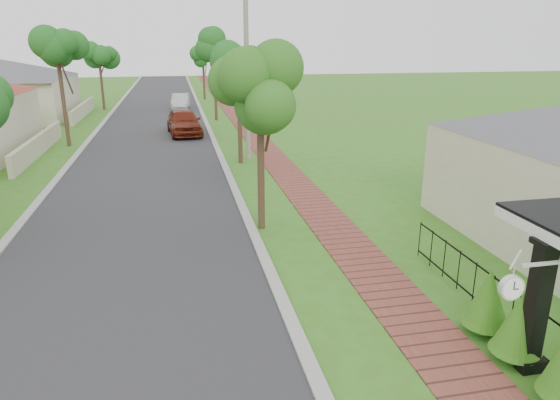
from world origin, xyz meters
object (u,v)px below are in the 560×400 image
object	(u,v)px
utility_pole	(247,65)
station_clock	(514,286)
parked_car_red	(184,122)
parked_car_white	(181,102)
near_tree	(260,96)
porch_post	(536,313)

from	to	relation	value
utility_pole	station_clock	size ratio (longest dim) A/B	8.52
parked_car_red	parked_car_white	size ratio (longest dim) A/B	1.21
parked_car_red	station_clock	bearing A→B (deg)	-85.05
parked_car_red	near_tree	xyz separation A→B (m)	(1.99, -17.30, 3.36)
utility_pole	parked_car_red	bearing A→B (deg)	111.99
porch_post	parked_car_red	xyz separation A→B (m)	(-5.55, 25.30, -0.31)
parked_car_white	near_tree	distance (m)	30.13
porch_post	station_clock	distance (m)	1.26
parked_car_red	near_tree	world-z (taller)	near_tree
parked_car_white	utility_pole	xyz separation A→B (m)	(3.01, -20.01, 3.95)
porch_post	station_clock	world-z (taller)	porch_post
near_tree	utility_pole	world-z (taller)	utility_pole
near_tree	station_clock	xyz separation A→B (m)	(2.70, -8.40, -2.21)
parked_car_red	parked_car_white	xyz separation A→B (m)	(-0.00, 12.56, -0.16)
porch_post	near_tree	distance (m)	9.27
near_tree	utility_pole	bearing A→B (deg)	84.08
parked_car_red	parked_car_white	world-z (taller)	parked_car_red
near_tree	utility_pole	size ratio (longest dim) A/B	0.58
parked_car_red	near_tree	bearing A→B (deg)	-88.82
parked_car_white	utility_pole	bearing A→B (deg)	-76.71
near_tree	parked_car_red	bearing A→B (deg)	96.56
porch_post	near_tree	size ratio (longest dim) A/B	0.48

